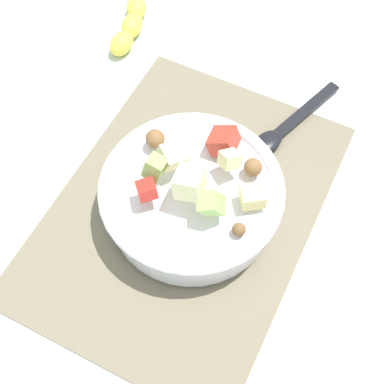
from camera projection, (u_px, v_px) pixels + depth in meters
name	position (u px, v px, depth m)	size (l,w,h in m)	color
ground_plane	(185.00, 209.00, 0.82)	(2.40, 2.40, 0.00)	silver
placemat	(185.00, 208.00, 0.82)	(0.51, 0.36, 0.01)	#756B56
salad_bowl	(192.00, 195.00, 0.78)	(0.26, 0.26, 0.13)	white
serving_spoon	(283.00, 129.00, 0.88)	(0.20, 0.09, 0.01)	black
banana_whole	(130.00, 25.00, 0.99)	(0.15, 0.07, 0.04)	yellow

